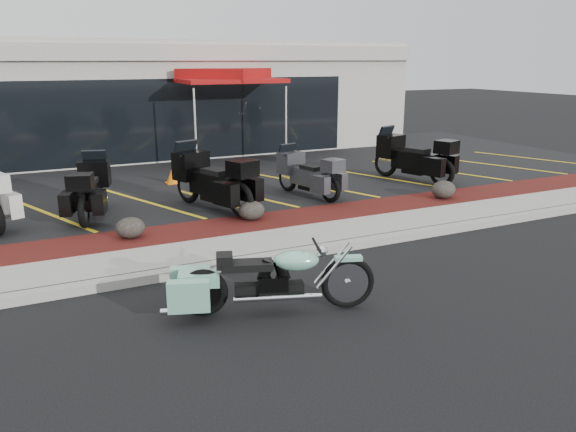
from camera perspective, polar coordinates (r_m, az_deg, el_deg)
ground at (r=9.49m, az=5.92°, el=-5.42°), size 90.00×90.00×0.00m
curb at (r=10.19m, az=3.30°, el=-3.40°), size 24.00×0.25×0.15m
sidewalk at (r=10.77m, az=1.50°, el=-2.31°), size 24.00×1.20×0.15m
mulch_bed at (r=11.80m, az=-1.16°, el=-0.67°), size 24.00×1.20×0.16m
upper_lot at (r=16.73m, az=-8.89°, el=4.01°), size 26.00×9.60×0.15m
dealership_building at (r=22.52m, az=-13.90°, el=11.67°), size 18.00×8.16×4.00m
boulder_left at (r=10.90m, az=-15.73°, el=-1.15°), size 0.55×0.46×0.39m
boulder_mid at (r=11.70m, az=-3.73°, el=0.57°), size 0.56×0.47×0.40m
boulder_right at (r=14.00m, az=15.51°, el=2.61°), size 0.61×0.51×0.43m
hero_cruiser at (r=7.89m, az=6.10°, el=-5.99°), size 2.92×1.60×1.00m
touring_black_front at (r=13.32m, az=-18.90°, el=3.59°), size 1.47×2.41×1.31m
touring_black_mid at (r=13.20m, az=-10.19°, el=4.43°), size 1.79×2.70×1.47m
touring_grey at (r=14.18m, az=-0.04°, el=4.94°), size 1.32×2.24×1.22m
touring_black_rear at (r=16.27m, az=9.95°, el=6.50°), size 1.71×2.66×1.45m
traffic_cone at (r=15.52m, az=-11.63°, el=4.10°), size 0.40×0.40×0.45m
popup_canopy at (r=18.73m, az=-6.45°, el=13.86°), size 4.06×4.06×2.96m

